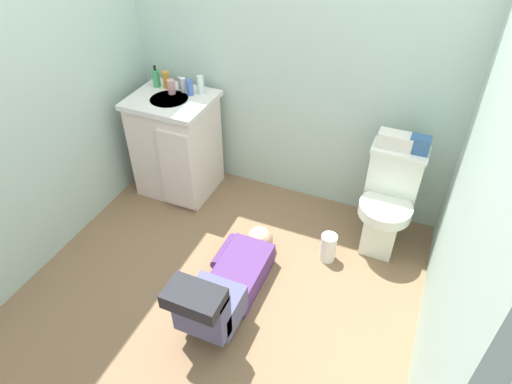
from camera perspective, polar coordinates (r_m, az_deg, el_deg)
name	(u,v)px	position (r m, az deg, el deg)	size (l,w,h in m)	color
ground_plane	(230,277)	(3.11, -3.32, -10.69)	(2.94, 3.07, 0.04)	#816245
wall_back	(292,46)	(3.22, 4.59, 17.94)	(2.60, 0.08, 2.40)	#ACC6B9
wall_left	(32,77)	(3.06, -26.54, 12.88)	(0.08, 2.07, 2.40)	#ACC6B9
wall_right	(488,177)	(2.14, 27.29, 1.66)	(0.08, 2.07, 2.40)	#ACC6B9
toilet	(387,202)	(3.20, 16.32, -1.24)	(0.36, 0.46, 0.75)	silver
vanity_cabinet	(177,144)	(3.61, -10.03, 5.96)	(0.60, 0.53, 0.82)	silver
faucet	(180,83)	(3.50, -9.65, 13.40)	(0.02, 0.02, 0.10)	silver
person_plumber	(227,284)	(2.82, -3.73, -11.58)	(0.39, 1.06, 0.52)	#512D6B
tissue_box	(395,140)	(3.03, 17.24, 6.28)	(0.22, 0.11, 0.10)	silver
toiletry_bag	(420,145)	(3.02, 20.03, 5.66)	(0.12, 0.09, 0.11)	#33598C
soap_dispenser	(156,78)	(3.58, -12.54, 13.91)	(0.06, 0.06, 0.17)	#3F9E61
bottle_amber	(166,80)	(3.54, -11.30, 13.75)	(0.05, 0.05, 0.13)	#C58528
bottle_pink	(171,87)	(3.45, -10.68, 12.96)	(0.06, 0.06, 0.11)	#D39196
bottle_white	(183,85)	(3.47, -9.20, 13.25)	(0.04, 0.04, 0.11)	white
bottle_blue	(190,87)	(3.41, -8.41, 12.97)	(0.05, 0.05, 0.12)	#4461B6
bottle_clear	(201,85)	(3.42, -7.03, 13.36)	(0.05, 0.05, 0.13)	silver
paper_towel_roll	(328,247)	(3.15, 9.11, -6.95)	(0.11, 0.11, 0.22)	white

